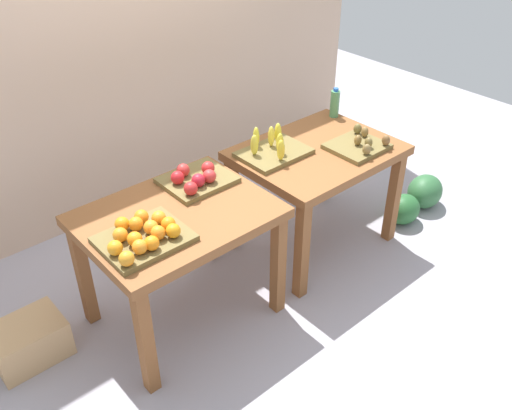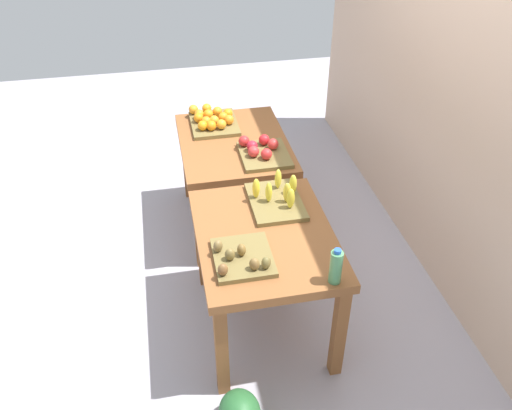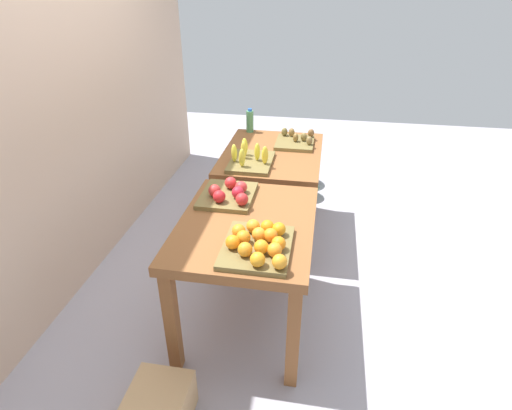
# 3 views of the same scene
# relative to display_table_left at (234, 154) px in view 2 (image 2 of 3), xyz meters

# --- Properties ---
(ground_plane) EXTENTS (8.00, 8.00, 0.00)m
(ground_plane) POSITION_rel_display_table_left_xyz_m (0.56, 0.00, -0.65)
(ground_plane) COLOR #A39EAA
(back_wall) EXTENTS (4.40, 0.12, 3.00)m
(back_wall) POSITION_rel_display_table_left_xyz_m (0.56, 1.35, 0.85)
(back_wall) COLOR #D3AF93
(back_wall) RESTS_ON ground_plane
(display_table_left) EXTENTS (1.04, 0.80, 0.77)m
(display_table_left) POSITION_rel_display_table_left_xyz_m (0.00, 0.00, 0.00)
(display_table_left) COLOR brown
(display_table_left) RESTS_ON ground_plane
(display_table_right) EXTENTS (1.04, 0.80, 0.77)m
(display_table_right) POSITION_rel_display_table_left_xyz_m (1.12, 0.00, 0.00)
(display_table_right) COLOR brown
(display_table_right) RESTS_ON ground_plane
(orange_bin) EXTENTS (0.44, 0.37, 0.11)m
(orange_bin) POSITION_rel_display_table_left_xyz_m (-0.28, -0.12, 0.16)
(orange_bin) COLOR brown
(orange_bin) RESTS_ON display_table_left
(apple_bin) EXTENTS (0.40, 0.35, 0.11)m
(apple_bin) POSITION_rel_display_table_left_xyz_m (0.26, 0.16, 0.15)
(apple_bin) COLOR brown
(apple_bin) RESTS_ON display_table_left
(banana_crate) EXTENTS (0.44, 0.32, 0.17)m
(banana_crate) POSITION_rel_display_table_left_xyz_m (0.84, 0.13, 0.15)
(banana_crate) COLOR brown
(banana_crate) RESTS_ON display_table_right
(kiwi_bin) EXTENTS (0.36, 0.32, 0.10)m
(kiwi_bin) POSITION_rel_display_table_left_xyz_m (1.33, -0.17, 0.14)
(kiwi_bin) COLOR brown
(kiwi_bin) RESTS_ON display_table_right
(water_bottle) EXTENTS (0.07, 0.07, 0.22)m
(water_bottle) POSITION_rel_display_table_left_xyz_m (1.58, 0.27, 0.21)
(water_bottle) COLOR #4C8C59
(water_bottle) RESTS_ON display_table_right
(cardboard_produce_box) EXTENTS (0.40, 0.30, 0.24)m
(cardboard_produce_box) POSITION_rel_display_table_left_xyz_m (-0.86, 0.30, -0.54)
(cardboard_produce_box) COLOR tan
(cardboard_produce_box) RESTS_ON ground_plane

